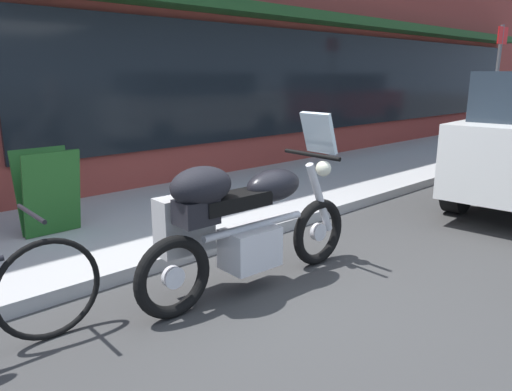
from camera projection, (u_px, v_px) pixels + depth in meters
The scene contains 5 objects.
ground_plane at pixel (302, 296), 3.76m from camera, with size 80.00×80.00×0.00m, color #353535.
sidewalk_curb at pixel (476, 145), 11.42m from camera, with size 30.00×2.55×0.12m.
touring_motorcycle at pixel (239, 219), 3.71m from camera, with size 2.13×0.72×1.38m.
sandwich_board_sign at pixel (48, 192), 4.77m from camera, with size 0.55×0.40×0.85m.
parking_sign_pole at pixel (497, 79), 9.47m from camera, with size 0.44×0.07×2.50m.
Camera 1 is at (-2.62, -2.27, 1.69)m, focal length 33.51 mm.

